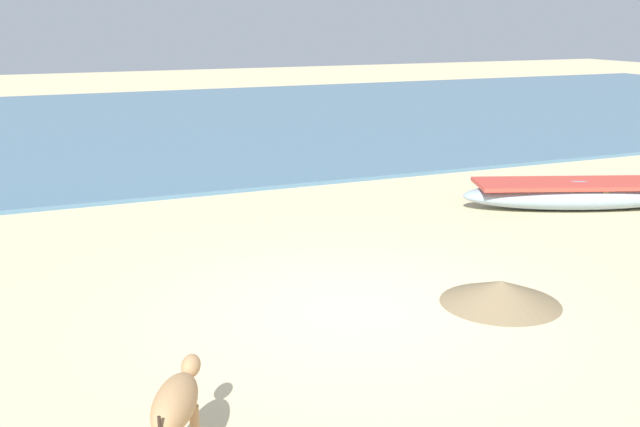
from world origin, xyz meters
TOP-DOWN VIEW (x-y plane):
  - ground at (0.00, 0.00)m, footprint 80.00×80.00m
  - sea_water at (0.00, 16.18)m, footprint 60.00×20.00m
  - fishing_boat_0 at (5.64, 2.71)m, footprint 4.14×2.36m
  - calf_near_tan at (-2.50, -2.16)m, footprint 0.66×0.98m
  - debris_pile_1 at (1.68, -0.45)m, footprint 1.91×1.91m

SIDE VIEW (x-z plane):
  - ground at x=0.00m, z-range 0.00..0.00m
  - sea_water at x=0.00m, z-range 0.00..0.08m
  - debris_pile_1 at x=1.68m, z-range 0.00..0.28m
  - fishing_boat_0 at x=5.64m, z-range -0.08..0.61m
  - calf_near_tan at x=-2.50m, z-range 0.15..0.82m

